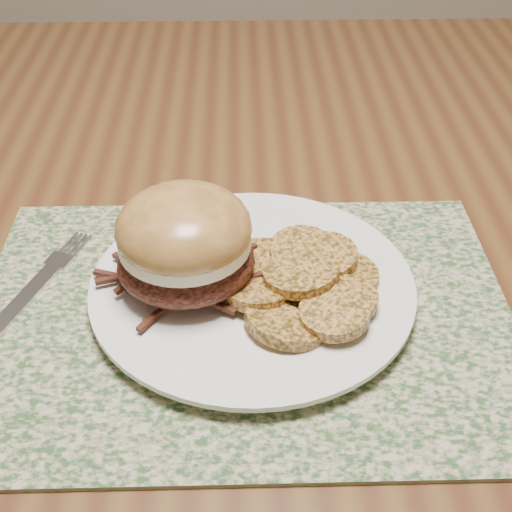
{
  "coord_description": "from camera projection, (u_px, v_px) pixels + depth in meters",
  "views": [
    {
      "loc": [
        0.2,
        -0.7,
        1.16
      ],
      "look_at": [
        0.21,
        -0.22,
        0.79
      ],
      "focal_mm": 50.0,
      "sensor_mm": 36.0,
      "label": 1
    }
  ],
  "objects": [
    {
      "name": "dining_table",
      "position": [
        74.0,
        223.0,
        0.84
      ],
      "size": [
        1.5,
        0.9,
        0.75
      ],
      "color": "brown",
      "rests_on": "ground"
    },
    {
      "name": "placemat",
      "position": [
        244.0,
        315.0,
        0.6
      ],
      "size": [
        0.45,
        0.33,
        0.0
      ],
      "primitive_type": "cube",
      "color": "#2F5029",
      "rests_on": "dining_table"
    },
    {
      "name": "dinner_plate",
      "position": [
        252.0,
        288.0,
        0.61
      ],
      "size": [
        0.26,
        0.26,
        0.02
      ],
      "primitive_type": "cylinder",
      "color": "white",
      "rests_on": "placemat"
    },
    {
      "name": "roasted_potatoes",
      "position": [
        304.0,
        281.0,
        0.59
      ],
      "size": [
        0.16,
        0.17,
        0.04
      ],
      "color": "#BD7D37",
      "rests_on": "dinner_plate"
    },
    {
      "name": "fork",
      "position": [
        31.0,
        292.0,
        0.61
      ],
      "size": [
        0.08,
        0.18,
        0.0
      ],
      "rotation": [
        0.0,
        0.0,
        -0.36
      ],
      "color": "#BBBCC3",
      "rests_on": "placemat"
    },
    {
      "name": "pork_sandwich",
      "position": [
        185.0,
        243.0,
        0.58
      ],
      "size": [
        0.13,
        0.13,
        0.09
      ],
      "rotation": [
        0.0,
        0.0,
        0.2
      ],
      "color": "black",
      "rests_on": "dinner_plate"
    }
  ]
}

